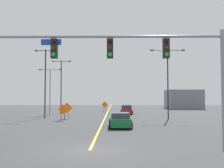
% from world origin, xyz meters
% --- Properties ---
extents(ground, '(147.36, 147.36, 0.00)m').
position_xyz_m(ground, '(0.00, 0.00, 0.00)').
color(ground, '#38383A').
extents(road_centre_stripe, '(0.16, 81.86, 0.01)m').
position_xyz_m(road_centre_stripe, '(0.00, 40.93, 0.00)').
color(road_centre_stripe, yellow).
rests_on(road_centre_stripe, ground).
extents(traffic_signal_assembly, '(12.12, 0.44, 6.42)m').
position_xyz_m(traffic_signal_assembly, '(2.67, -0.02, 4.98)').
color(traffic_signal_assembly, gray).
rests_on(traffic_signal_assembly, ground).
extents(street_lamp_mid_left, '(2.95, 0.24, 9.15)m').
position_xyz_m(street_lamp_mid_left, '(-7.95, 20.40, 5.29)').
color(street_lamp_mid_left, black).
rests_on(street_lamp_mid_left, ground).
extents(street_lamp_near_right, '(3.19, 0.24, 8.92)m').
position_xyz_m(street_lamp_near_right, '(-7.64, 29.07, 5.20)').
color(street_lamp_near_right, black).
rests_on(street_lamp_near_right, ground).
extents(street_lamp_far_right, '(4.46, 0.24, 8.92)m').
position_xyz_m(street_lamp_far_right, '(8.07, 18.96, 5.30)').
color(street_lamp_far_right, black).
rests_on(street_lamp_far_right, ground).
extents(street_lamp_near_left, '(3.65, 0.24, 7.27)m').
position_xyz_m(street_lamp_near_left, '(-8.91, 26.77, 4.37)').
color(street_lamp_near_left, gray).
rests_on(street_lamp_near_left, ground).
extents(construction_sign_right_shoulder, '(1.21, 0.33, 1.95)m').
position_xyz_m(construction_sign_right_shoulder, '(-4.83, 16.92, 1.23)').
color(construction_sign_right_shoulder, orange).
rests_on(construction_sign_right_shoulder, ground).
extents(construction_sign_median_far, '(1.28, 0.26, 1.94)m').
position_xyz_m(construction_sign_median_far, '(-0.64, 36.61, 1.21)').
color(construction_sign_median_far, orange).
rests_on(construction_sign_median_far, ground).
extents(construction_sign_right_lane, '(1.39, 0.24, 2.11)m').
position_xyz_m(construction_sign_right_lane, '(-4.81, 19.19, 1.32)').
color(construction_sign_right_lane, orange).
rests_on(construction_sign_right_lane, ground).
extents(car_red_distant, '(2.12, 4.37, 1.48)m').
position_xyz_m(car_red_distant, '(3.27, 28.73, 0.69)').
color(car_red_distant, red).
rests_on(car_red_distant, ground).
extents(car_green_passing, '(2.14, 3.86, 1.36)m').
position_xyz_m(car_green_passing, '(1.81, 10.15, 0.66)').
color(car_green_passing, '#196B38').
rests_on(car_green_passing, ground).
extents(roadside_building_east, '(7.82, 7.71, 4.48)m').
position_xyz_m(roadside_building_east, '(17.89, 48.69, 2.24)').
color(roadside_building_east, gray).
rests_on(roadside_building_east, ground).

